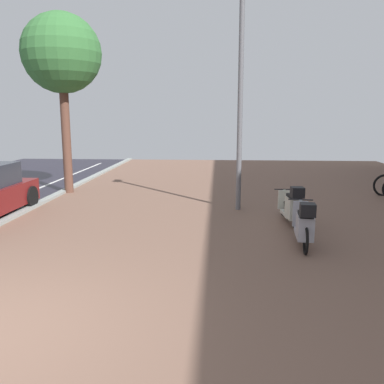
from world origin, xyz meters
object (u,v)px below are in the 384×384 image
Objects in this scene: scooter_near at (304,225)px; scooter_mid at (292,206)px; street_tree at (62,55)px; lamp_post at (240,90)px.

scooter_mid reaches higher than scooter_near.
scooter_mid is at bearing -28.97° from street_tree.
lamp_post is 1.01× the size of street_tree.
scooter_near is at bearing -39.05° from street_tree.
scooter_mid is 0.31× the size of street_tree.
scooter_mid is 0.31× the size of lamp_post.
lamp_post is at bearing -21.55° from street_tree.
street_tree is (-6.81, 5.53, 4.07)m from scooter_near.
lamp_post is (-1.15, 3.29, 2.81)m from scooter_near.
scooter_near is 4.47m from lamp_post.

